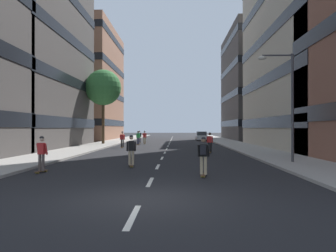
{
  "coord_description": "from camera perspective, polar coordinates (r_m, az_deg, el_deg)",
  "views": [
    {
      "loc": [
        1.09,
        -9.78,
        2.18
      ],
      "look_at": [
        0.0,
        27.93,
        2.38
      ],
      "focal_mm": 34.14,
      "sensor_mm": 36.0,
      "label": 1
    }
  ],
  "objects": [
    {
      "name": "ground_plane",
      "position": [
        41.66,
        0.15,
        -3.3
      ],
      "size": [
        190.84,
        190.84,
        0.0
      ],
      "primitive_type": "plane",
      "color": "black"
    },
    {
      "name": "street_tree_near",
      "position": [
        42.05,
        -11.49,
        6.71
      ],
      "size": [
        4.58,
        4.58,
        9.49
      ],
      "color": "#4C3823",
      "rests_on": "sidewalk_left"
    },
    {
      "name": "skater_4",
      "position": [
        16.65,
        -21.64,
        -4.39
      ],
      "size": [
        0.56,
        0.92,
        1.78
      ],
      "color": "brown",
      "rests_on": "ground_plane"
    },
    {
      "name": "skater_1",
      "position": [
        27.99,
        7.48,
        -2.74
      ],
      "size": [
        0.56,
        0.92,
        1.78
      ],
      "color": "brown",
      "rests_on": "ground_plane"
    },
    {
      "name": "building_left_far",
      "position": [
        61.77,
        -16.51,
        7.21
      ],
      "size": [
        15.39,
        19.58,
        20.3
      ],
      "color": "#9E6B51",
      "rests_on": "ground_plane"
    },
    {
      "name": "skater_7",
      "position": [
        35.14,
        -8.17,
        -2.2
      ],
      "size": [
        0.53,
        0.9,
        1.78
      ],
      "color": "brown",
      "rests_on": "ground_plane"
    },
    {
      "name": "skater_0",
      "position": [
        17.95,
        -6.57,
        -4.11
      ],
      "size": [
        0.56,
        0.92,
        1.78
      ],
      "color": "brown",
      "rests_on": "ground_plane"
    },
    {
      "name": "skater_6",
      "position": [
        40.71,
        -5.36,
        -1.98
      ],
      "size": [
        0.57,
        0.92,
        1.78
      ],
      "color": "brown",
      "rests_on": "ground_plane"
    },
    {
      "name": "lane_markings",
      "position": [
        42.85,
        0.2,
        -3.21
      ],
      "size": [
        0.16,
        72.2,
        0.01
      ],
      "color": "silver",
      "rests_on": "ground_plane"
    },
    {
      "name": "parked_car_near",
      "position": [
        54.95,
        5.99,
        -1.84
      ],
      "size": [
        1.82,
        4.4,
        1.52
      ],
      "color": "silver",
      "rests_on": "ground_plane"
    },
    {
      "name": "building_left_mid",
      "position": [
        40.19,
        -27.53,
        12.98
      ],
      "size": [
        15.39,
        18.91,
        22.6
      ],
      "color": "#4C4744",
      "rests_on": "ground_plane"
    },
    {
      "name": "sidewalk_left",
      "position": [
        46.59,
        -10.12,
        -2.89
      ],
      "size": [
        3.94,
        87.47,
        0.14
      ],
      "primitive_type": "cube",
      "color": "#9E9991",
      "rests_on": "ground_plane"
    },
    {
      "name": "skater_5",
      "position": [
        42.67,
        -4.2,
        -1.91
      ],
      "size": [
        0.54,
        0.91,
        1.78
      ],
      "color": "brown",
      "rests_on": "ground_plane"
    },
    {
      "name": "streetlamp_right",
      "position": [
        20.54,
        20.35,
        5.19
      ],
      "size": [
        2.13,
        0.3,
        6.5
      ],
      "color": "#3F3F44",
      "rests_on": "sidewalk_right"
    },
    {
      "name": "skater_3",
      "position": [
        44.75,
        -5.13,
        -1.79
      ],
      "size": [
        0.55,
        0.92,
        1.78
      ],
      "color": "brown",
      "rests_on": "ground_plane"
    },
    {
      "name": "skater_2",
      "position": [
        14.39,
        6.34,
        -4.94
      ],
      "size": [
        0.56,
        0.92,
        1.78
      ],
      "color": "brown",
      "rests_on": "ground_plane"
    },
    {
      "name": "building_right_far",
      "position": [
        61.08,
        17.86,
        6.94
      ],
      "size": [
        15.39,
        19.12,
        19.56
      ],
      "color": "#4C4744",
      "rests_on": "ground_plane"
    },
    {
      "name": "sidewalk_right",
      "position": [
        46.2,
        10.78,
        -2.91
      ],
      "size": [
        3.94,
        87.47,
        0.14
      ],
      "primitive_type": "cube",
      "color": "#9E9991",
      "rests_on": "ground_plane"
    }
  ]
}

